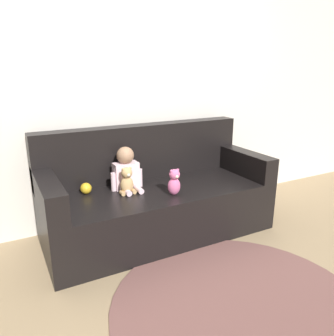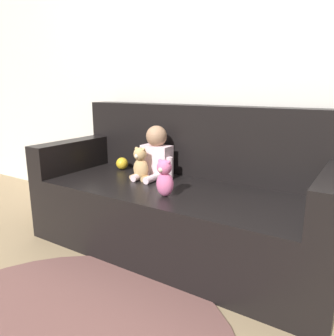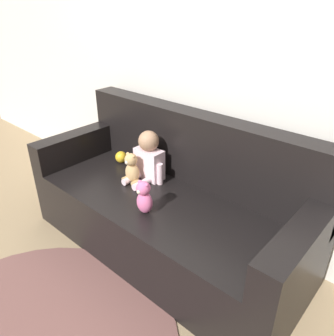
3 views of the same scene
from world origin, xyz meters
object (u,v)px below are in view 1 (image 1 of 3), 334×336
object	(u,v)px
couch	(156,198)
toy_ball	(86,188)
plush_toy_side	(174,182)
teddy_bear_brown	(127,181)
person_baby	(126,170)

from	to	relation	value
couch	toy_ball	world-z (taller)	couch
plush_toy_side	toy_ball	world-z (taller)	plush_toy_side
teddy_bear_brown	plush_toy_side	size ratio (longest dim) A/B	1.03
plush_toy_side	toy_ball	bearing A→B (deg)	150.24
plush_toy_side	toy_ball	distance (m)	0.78
teddy_bear_brown	toy_ball	size ratio (longest dim) A/B	2.45
teddy_bear_brown	plush_toy_side	world-z (taller)	teddy_bear_brown
person_baby	toy_ball	world-z (taller)	person_baby
couch	plush_toy_side	distance (m)	0.38
teddy_bear_brown	toy_ball	world-z (taller)	teddy_bear_brown
couch	plush_toy_side	size ratio (longest dim) A/B	8.95
plush_toy_side	couch	bearing A→B (deg)	97.39
plush_toy_side	toy_ball	xyz separation A→B (m)	(-0.67, 0.39, -0.07)
toy_ball	couch	bearing A→B (deg)	-8.40
person_baby	plush_toy_side	distance (m)	0.47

